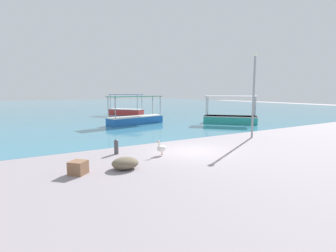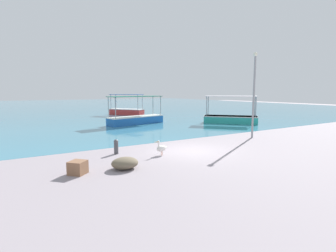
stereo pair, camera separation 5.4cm
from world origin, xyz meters
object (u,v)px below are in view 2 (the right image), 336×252
pelican (161,148)px  net_pile (125,163)px  cargo_crate (78,168)px  fishing_boat_near_left (127,111)px  lamp_post (254,91)px  mooring_bollard (116,146)px  fishing_boat_far_left (136,118)px  fishing_boat_near_right (231,118)px

pelican → net_pile: pelican is taller
pelican → cargo_crate: bearing=-167.4°
fishing_boat_near_left → lamp_post: (0.78, -21.77, 2.78)m
mooring_bollard → cargo_crate: (-2.53, -2.49, -0.15)m
pelican → fishing_boat_far_left: bearing=71.5°
fishing_boat_near_left → net_pile: bearing=-112.3°
fishing_boat_far_left → fishing_boat_near_left: bearing=72.9°
mooring_bollard → cargo_crate: size_ratio=1.28×
fishing_boat_near_left → pelican: fishing_boat_near_left is taller
fishing_boat_far_left → net_pile: size_ratio=5.29×
fishing_boat_far_left → cargo_crate: fishing_boat_far_left is taller
mooring_bollard → cargo_crate: bearing=-135.5°
fishing_boat_near_right → cargo_crate: 19.72m
fishing_boat_near_right → net_pile: size_ratio=4.37×
pelican → lamp_post: bearing=7.9°
lamp_post → mooring_bollard: size_ratio=7.63×
net_pile → pelican: bearing=27.0°
fishing_boat_far_left → net_pile: 15.52m
fishing_boat_far_left → pelican: size_ratio=7.79×
fishing_boat_near_right → lamp_post: (-4.80, -7.08, 2.80)m
cargo_crate → fishing_boat_far_left: bearing=57.5°
fishing_boat_far_left → pelican: 13.35m
lamp_post → mooring_bollard: 10.53m
pelican → net_pile: (-2.54, -1.29, -0.12)m
fishing_boat_far_left → fishing_boat_near_right: bearing=-26.9°
net_pile → mooring_bollard: bearing=77.5°
fishing_boat_far_left → fishing_boat_near_right: 9.80m
fishing_boat_near_left → fishing_boat_near_right: 15.72m
lamp_post → cargo_crate: lamp_post is taller
fishing_boat_near_right → lamp_post: 9.00m
lamp_post → cargo_crate: bearing=-170.4°
fishing_boat_far_left → cargo_crate: size_ratio=10.14×
fishing_boat_near_left → cargo_crate: 26.69m
fishing_boat_near_right → net_pile: (-15.53, -9.51, -0.31)m
fishing_boat_far_left → mooring_bollard: fishing_boat_far_left is taller
lamp_post → mooring_bollard: lamp_post is taller
lamp_post → mooring_bollard: bearing=178.0°
lamp_post → cargo_crate: size_ratio=9.75×
fishing_boat_far_left → mooring_bollard: bearing=-118.9°
pelican → net_pile: bearing=-153.0°
lamp_post → net_pile: size_ratio=5.09×
pelican → cargo_crate: pelican is taller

